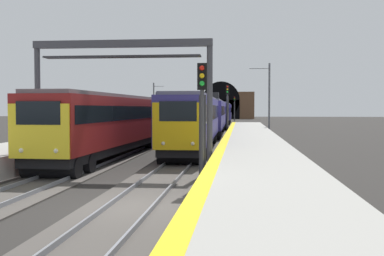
# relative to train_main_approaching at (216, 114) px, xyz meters

# --- Properties ---
(ground_plane) EXTENTS (320.00, 320.00, 0.00)m
(ground_plane) POSITION_rel_train_main_approaching_xyz_m (-49.60, 0.00, -2.34)
(ground_plane) COLOR #282623
(platform_right) EXTENTS (112.00, 4.12, 1.06)m
(platform_right) POSITION_rel_train_main_approaching_xyz_m (-49.60, -4.17, -1.81)
(platform_right) COLOR #9E9B93
(platform_right) RESTS_ON ground_plane
(platform_right_edge_strip) EXTENTS (112.00, 0.50, 0.01)m
(platform_right_edge_strip) POSITION_rel_train_main_approaching_xyz_m (-49.60, -2.36, -1.28)
(platform_right_edge_strip) COLOR yellow
(platform_right_edge_strip) RESTS_ON platform_right
(track_main_line) EXTENTS (160.00, 3.17, 0.21)m
(track_main_line) POSITION_rel_train_main_approaching_xyz_m (-49.60, 0.00, -2.30)
(track_main_line) COLOR #4C4742
(track_main_line) RESTS_ON ground_plane
(train_main_approaching) EXTENTS (79.93, 3.10, 4.97)m
(train_main_approaching) POSITION_rel_train_main_approaching_xyz_m (0.00, 0.00, 0.00)
(train_main_approaching) COLOR navy
(train_main_approaching) RESTS_ON ground_plane
(train_adjacent_platform) EXTENTS (41.13, 3.40, 4.89)m
(train_adjacent_platform) POSITION_rel_train_main_approaching_xyz_m (-24.61, 4.76, -0.03)
(train_adjacent_platform) COLOR maroon
(train_adjacent_platform) RESTS_ON ground_plane
(railway_signal_near) EXTENTS (0.39, 0.38, 4.93)m
(railway_signal_near) POSITION_rel_train_main_approaching_xyz_m (-45.47, -1.88, 0.66)
(railway_signal_near) COLOR #38383D
(railway_signal_near) RESTS_ON ground_plane
(railway_signal_mid) EXTENTS (0.39, 0.38, 5.77)m
(railway_signal_mid) POSITION_rel_train_main_approaching_xyz_m (-10.88, -1.88, 1.13)
(railway_signal_mid) COLOR #38383D
(railway_signal_mid) RESTS_ON ground_plane
(railway_signal_far) EXTENTS (0.39, 0.38, 5.86)m
(railway_signal_far) POSITION_rel_train_main_approaching_xyz_m (45.93, -1.88, 1.17)
(railway_signal_far) COLOR #38383D
(railway_signal_far) RESTS_ON ground_plane
(overhead_signal_gantry) EXTENTS (0.70, 8.85, 6.46)m
(overhead_signal_gantry) POSITION_rel_train_main_approaching_xyz_m (-41.53, 2.38, 2.61)
(overhead_signal_gantry) COLOR #3F3F47
(overhead_signal_gantry) RESTS_ON ground_plane
(tunnel_portal) EXTENTS (2.96, 19.22, 10.91)m
(tunnel_portal) POSITION_rel_train_main_approaching_xyz_m (74.01, 2.38, 1.64)
(tunnel_portal) COLOR brown
(tunnel_portal) RESTS_ON ground_plane
(catenary_mast_near) EXTENTS (0.22, 2.41, 8.33)m
(catenary_mast_near) POSITION_rel_train_main_approaching_xyz_m (-9.17, -6.59, 1.95)
(catenary_mast_near) COLOR #595B60
(catenary_mast_near) RESTS_ON ground_plane
(catenary_mast_far) EXTENTS (0.22, 1.84, 7.47)m
(catenary_mast_far) POSITION_rel_train_main_approaching_xyz_m (14.80, 11.36, 1.49)
(catenary_mast_far) COLOR #595B60
(catenary_mast_far) RESTS_ON ground_plane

